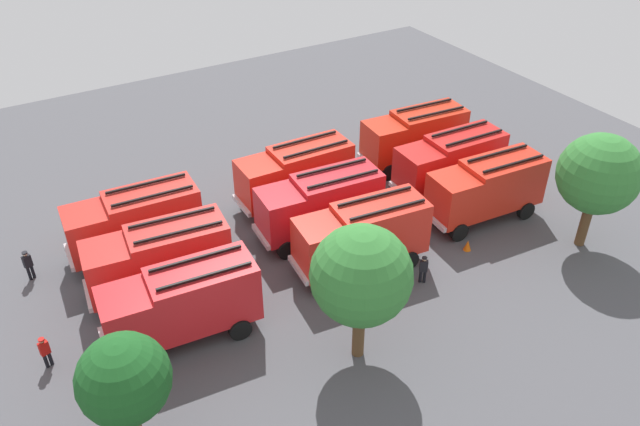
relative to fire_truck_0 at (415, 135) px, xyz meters
The scene contains 20 objects.
ground_plane 10.65m from the fire_truck_0, 21.64° to the left, with size 55.70×55.70×0.00m, color #4C4C51.
fire_truck_0 is the anchor object (origin of this frame).
fire_truck_1 9.32m from the fire_truck_0, ahead, with size 7.24×2.86×3.88m.
fire_truck_2 19.23m from the fire_truck_0, ahead, with size 7.33×3.11×3.88m.
fire_truck_3 3.97m from the fire_truck_0, 86.07° to the left, with size 7.29×2.99×3.88m.
fire_truck_4 10.49m from the fire_truck_0, 22.03° to the left, with size 7.38×3.24×3.88m.
fire_truck_5 19.58m from the fire_truck_0, 11.98° to the left, with size 7.42×3.39×3.88m.
fire_truck_6 7.48m from the fire_truck_0, 86.08° to the left, with size 7.36×3.19×3.88m.
fire_truck_7 12.06m from the fire_truck_0, 39.07° to the left, with size 7.42×3.38×3.88m.
fire_truck_8 20.84m from the fire_truck_0, 21.91° to the left, with size 7.39×3.26×3.88m.
firefighter_0 24.87m from the fire_truck_0, ahead, with size 0.48×0.37×1.74m.
firefighter_1 12.74m from the fire_truck_0, 54.65° to the left, with size 0.48×0.44×1.63m.
firefighter_2 26.12m from the fire_truck_0, 14.13° to the left, with size 0.47×0.35×1.67m.
firefighter_3 22.40m from the fire_truck_0, ahead, with size 0.46×0.31×1.70m.
tree_0 12.73m from the fire_truck_0, 101.28° to the left, with size 4.38×4.38×6.79m.
tree_1 18.40m from the fire_truck_0, 44.52° to the left, with size 4.41×4.41×6.83m.
tree_2 26.18m from the fire_truck_0, 28.17° to the left, with size 3.50×3.50×5.42m.
traffic_cone_0 14.27m from the fire_truck_0, 47.56° to the left, with size 0.51×0.51×0.73m, color #F2600C.
traffic_cone_1 14.86m from the fire_truck_0, ahead, with size 0.52×0.52×0.74m, color #F2600C.
traffic_cone_2 10.22m from the fire_truck_0, 70.03° to the left, with size 0.44×0.44×0.63m, color #F2600C.
Camera 1 is at (15.13, 25.48, 21.53)m, focal length 35.33 mm.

